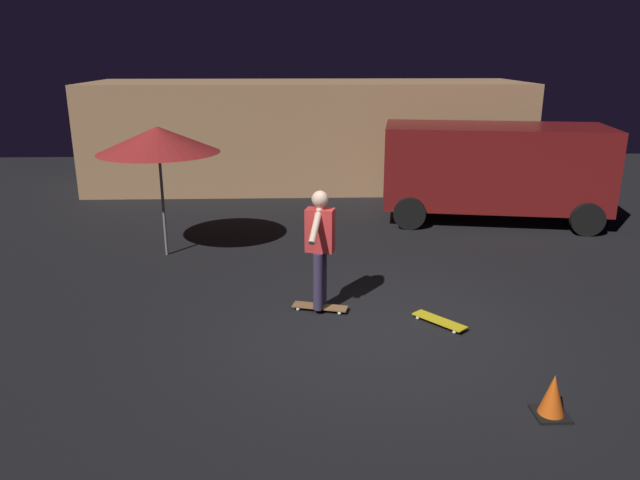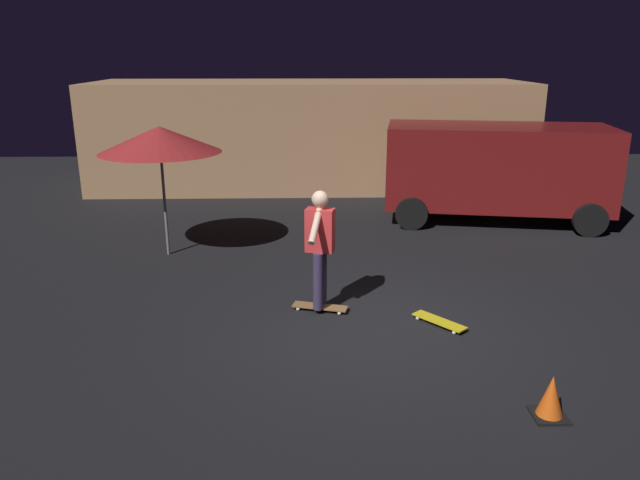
# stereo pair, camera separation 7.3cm
# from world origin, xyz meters

# --- Properties ---
(ground_plane) EXTENTS (28.00, 28.00, 0.00)m
(ground_plane) POSITION_xyz_m (0.00, 0.00, 0.00)
(ground_plane) COLOR black
(low_building) EXTENTS (11.38, 3.32, 2.75)m
(low_building) POSITION_xyz_m (-0.79, 9.25, 1.38)
(low_building) COLOR #AD7F56
(low_building) RESTS_ON ground_plane
(parked_van) EXTENTS (4.85, 2.87, 2.03)m
(parked_van) POSITION_xyz_m (3.13, 5.45, 1.16)
(parked_van) COLOR maroon
(parked_van) RESTS_ON ground_plane
(patio_umbrella) EXTENTS (2.10, 2.10, 2.30)m
(patio_umbrella) POSITION_xyz_m (-3.44, 3.26, 2.07)
(patio_umbrella) COLOR slate
(patio_umbrella) RESTS_ON ground_plane
(skateboard_ridden) EXTENTS (0.81, 0.40, 0.07)m
(skateboard_ridden) POSITION_xyz_m (-0.76, 0.70, 0.06)
(skateboard_ridden) COLOR olive
(skateboard_ridden) RESTS_ON ground_plane
(skateboard_spare) EXTENTS (0.66, 0.72, 0.07)m
(skateboard_spare) POSITION_xyz_m (0.83, 0.17, 0.06)
(skateboard_spare) COLOR gold
(skateboard_spare) RESTS_ON ground_plane
(skater) EXTENTS (0.43, 0.97, 1.67)m
(skater) POSITION_xyz_m (-0.76, 0.70, 1.04)
(skater) COLOR #382D4C
(skater) RESTS_ON skateboard_ridden
(traffic_cone) EXTENTS (0.34, 0.34, 0.46)m
(traffic_cone) POSITION_xyz_m (1.48, -1.98, 0.21)
(traffic_cone) COLOR black
(traffic_cone) RESTS_ON ground_plane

